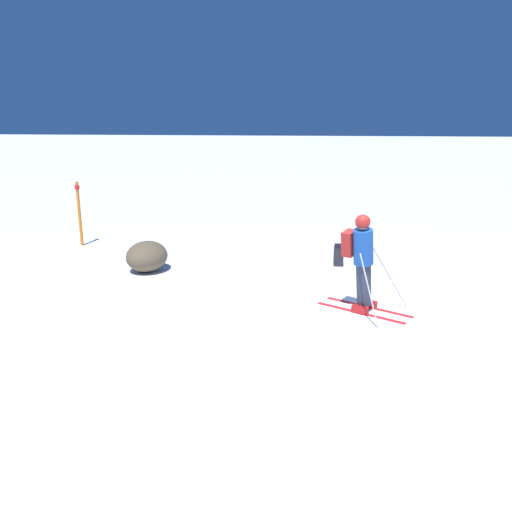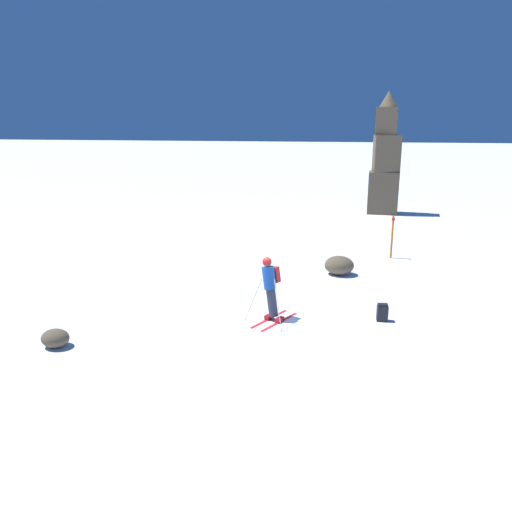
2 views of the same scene
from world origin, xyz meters
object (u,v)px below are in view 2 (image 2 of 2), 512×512
Objects in this scene: spare_backpack at (382,313)px; exposed_boulder_0 at (339,265)px; exposed_boulder_1 at (55,338)px; trail_marker at (392,235)px; skier at (271,285)px; rock_pillar at (385,163)px.

exposed_boulder_0 reaches higher than spare_backpack.
exposed_boulder_1 is 0.40× the size of trail_marker.
skier reaches higher than exposed_boulder_1.
skier is 5.12m from exposed_boulder_0.
skier is 3.22m from spare_backpack.
exposed_boulder_1 is (-6.41, -7.78, -0.12)m from exposed_boulder_0.
spare_backpack is (-0.25, -18.12, -2.80)m from rock_pillar.
exposed_boulder_0 is 10.09m from exposed_boulder_1.
exposed_boulder_0 is at bearing 102.54° from spare_backpack.
skier is at bearing -108.40° from exposed_boulder_0.
skier is 2.59× the size of exposed_boulder_1.
spare_backpack is at bearing -90.78° from rock_pillar.
skier is 1.03× the size of trail_marker.
rock_pillar is 14.52× the size of spare_backpack.
spare_backpack is at bearing 34.93° from skier.
skier is at bearing -100.08° from rock_pillar.
rock_pillar is at bearing 91.05° from trail_marker.
trail_marker is at bearing 56.03° from exposed_boulder_0.
rock_pillar reaches higher than exposed_boulder_0.
exposed_boulder_1 is (-8.13, -21.66, -2.81)m from rock_pillar.
skier is at bearing -176.05° from spare_backpack.
exposed_boulder_0 is (1.60, 4.81, -0.66)m from skier.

